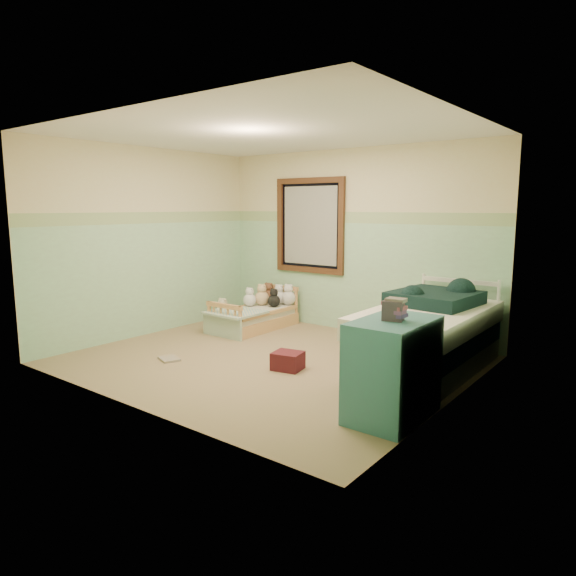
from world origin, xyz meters
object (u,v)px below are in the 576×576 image
Objects in this scene: plush_floor_cream at (223,313)px; dresser at (393,369)px; toddler_bed_frame at (255,323)px; floor_book at (169,359)px; red_pillow at (288,361)px; plush_floor_tan at (228,319)px; twin_bed_frame at (426,360)px.

dresser reaches higher than plush_floor_cream.
dresser is (3.73, -1.79, 0.30)m from plush_floor_cream.
floor_book is (0.25, -1.75, -0.07)m from toddler_bed_frame.
red_pillow reaches higher than floor_book.
toddler_bed_frame is 1.94m from red_pillow.
plush_floor_tan reaches higher than twin_bed_frame.
toddler_bed_frame is 2.71m from twin_bed_frame.
toddler_bed_frame is 3.43m from dresser.
plush_floor_cream is 0.28× the size of dresser.
floor_book is at bearing -178.49° from dresser.
plush_floor_cream reaches higher than floor_book.
dresser reaches higher than floor_book.
twin_bed_frame is at bearing 51.03° from floor_book.
plush_floor_tan is 1.71m from floor_book.
red_pillow is 1.39m from floor_book.
dresser is 2.73× the size of red_pillow.
plush_floor_tan is at bearing 131.99° from floor_book.
toddler_bed_frame is at bearing -8.98° from plush_floor_cream.
toddler_bed_frame is 0.76m from plush_floor_cream.
plush_floor_cream is 0.76× the size of red_pillow.
plush_floor_tan is at bearing -157.03° from toddler_bed_frame.
dresser reaches higher than red_pillow.
twin_bed_frame reaches higher than toddler_bed_frame.
toddler_bed_frame is 1.54× the size of dresser.
twin_bed_frame is (3.45, -0.42, -0.00)m from plush_floor_cream.
toddler_bed_frame is 5.53× the size of plush_floor_cream.
plush_floor_tan is (0.38, -0.28, -0.00)m from plush_floor_cream.
dresser is at bearing -78.33° from twin_bed_frame.
red_pillow is at bearing -30.01° from plush_floor_cream.
floor_book is (-2.73, -0.07, -0.40)m from dresser.
plush_floor_cream reaches higher than red_pillow.
red_pillow is at bearing 161.81° from dresser.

